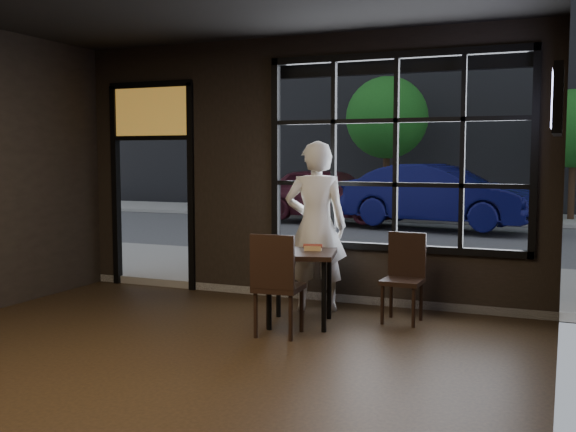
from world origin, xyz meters
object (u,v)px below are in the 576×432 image
at_px(man, 316,226).
at_px(navy_car, 439,195).
at_px(chair_near, 279,284).
at_px(cafe_table, 300,288).

bearing_deg(man, navy_car, -106.60).
xyz_separation_m(chair_near, man, (-0.04, 1.17, 0.45)).
height_order(cafe_table, navy_car, navy_car).
xyz_separation_m(cafe_table, man, (-0.08, 0.70, 0.58)).
bearing_deg(man, chair_near, 74.58).
xyz_separation_m(cafe_table, chair_near, (-0.04, -0.47, 0.12)).
xyz_separation_m(man, navy_car, (-0.15, 8.79, -0.13)).
bearing_deg(cafe_table, navy_car, 77.78).
height_order(cafe_table, man, man).
bearing_deg(navy_car, chair_near, -168.76).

